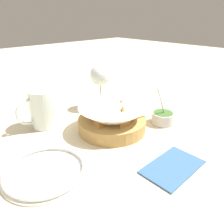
{
  "coord_description": "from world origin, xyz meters",
  "views": [
    {
      "loc": [
        0.43,
        0.41,
        0.32
      ],
      "look_at": [
        0.02,
        -0.01,
        0.06
      ],
      "focal_mm": 35.0,
      "sensor_mm": 36.0,
      "label": 1
    }
  ],
  "objects_px": {
    "wine_glass": "(100,77)",
    "side_plate": "(45,171)",
    "food_basket": "(112,119)",
    "beer_mug": "(43,110)",
    "sauce_cup": "(163,117)"
  },
  "relations": [
    {
      "from": "sauce_cup",
      "to": "beer_mug",
      "type": "height_order",
      "value": "sauce_cup"
    },
    {
      "from": "sauce_cup",
      "to": "wine_glass",
      "type": "height_order",
      "value": "wine_glass"
    },
    {
      "from": "food_basket",
      "to": "side_plate",
      "type": "relative_size",
      "value": 1.1
    },
    {
      "from": "side_plate",
      "to": "food_basket",
      "type": "bearing_deg",
      "value": -169.89
    },
    {
      "from": "food_basket",
      "to": "wine_glass",
      "type": "distance_m",
      "value": 0.2
    },
    {
      "from": "food_basket",
      "to": "side_plate",
      "type": "xyz_separation_m",
      "value": [
        0.25,
        0.04,
        -0.03
      ]
    },
    {
      "from": "sauce_cup",
      "to": "side_plate",
      "type": "relative_size",
      "value": 0.69
    },
    {
      "from": "wine_glass",
      "to": "side_plate",
      "type": "relative_size",
      "value": 0.87
    },
    {
      "from": "wine_glass",
      "to": "beer_mug",
      "type": "bearing_deg",
      "value": -2.3
    },
    {
      "from": "food_basket",
      "to": "side_plate",
      "type": "bearing_deg",
      "value": 10.11
    },
    {
      "from": "beer_mug",
      "to": "side_plate",
      "type": "bearing_deg",
      "value": 62.1
    },
    {
      "from": "wine_glass",
      "to": "side_plate",
      "type": "distance_m",
      "value": 0.4
    },
    {
      "from": "sauce_cup",
      "to": "side_plate",
      "type": "height_order",
      "value": "sauce_cup"
    },
    {
      "from": "food_basket",
      "to": "wine_glass",
      "type": "xyz_separation_m",
      "value": [
        -0.09,
        -0.15,
        0.08
      ]
    },
    {
      "from": "wine_glass",
      "to": "side_plate",
      "type": "xyz_separation_m",
      "value": [
        0.34,
        0.2,
        -0.11
      ]
    }
  ]
}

